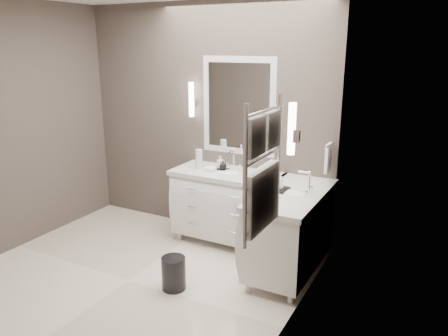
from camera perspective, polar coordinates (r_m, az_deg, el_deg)
The scene contains 19 objects.
floor at distance 4.51m, azimuth -12.33°, elevation -14.17°, with size 3.20×3.00×0.01m, color silver.
wall_back at distance 5.21m, azimuth -2.54°, elevation 6.21°, with size 3.20×0.01×2.70m, color #483F39.
wall_left at distance 5.20m, azimuth -26.99°, elevation 4.47°, with size 0.01×3.00×2.70m, color #483F39.
wall_right at distance 3.21m, azimuth 8.69°, elevation -0.09°, with size 0.01×3.00×2.70m, color #483F39.
vanity_back at distance 4.99m, azimuth 0.43°, elevation -4.52°, with size 1.24×0.59×0.97m.
vanity_right at distance 4.39m, azimuth 8.71°, elevation -7.63°, with size 0.59×1.24×0.97m.
mirror_back at distance 4.96m, azimuth 1.87°, elevation 8.06°, with size 0.90×0.02×1.10m.
mirror_right at distance 3.92m, azimuth 12.50°, elevation 5.60°, with size 0.02×0.90×1.10m.
sconce_back at distance 5.18m, azimuth -4.28°, elevation 8.83°, with size 0.06×0.06×0.40m.
sconce_right at distance 3.38m, azimuth 8.83°, elevation 4.94°, with size 0.06×0.06×0.40m.
towel_bar_corner at distance 4.55m, azimuth 13.47°, elevation 1.36°, with size 0.03×0.22×0.30m.
towel_ladder at distance 2.86m, azimuth 5.02°, elevation -1.09°, with size 0.06×0.58×0.90m.
waste_bin at distance 4.23m, azimuth -6.59°, elevation -13.49°, with size 0.23×0.23×0.32m, color black.
amenity_tray_back at distance 4.93m, azimuth -0.27°, elevation -0.16°, with size 0.14×0.11×0.02m, color black.
amenity_tray_right at distance 4.28m, azimuth 7.39°, elevation -2.79°, with size 0.13×0.18×0.03m, color black.
water_bottle at distance 4.97m, azimuth -3.28°, elevation 1.16°, with size 0.08×0.08×0.23m, color silver.
soap_bottle_a at distance 4.94m, azimuth -0.47°, elevation 0.81°, with size 0.06×0.06×0.13m, color white.
soap_bottle_b at distance 4.88m, azimuth -0.13°, elevation 0.39°, with size 0.08×0.08×0.10m, color black.
soap_bottle_c at distance 4.25m, azimuth 7.44°, elevation -1.68°, with size 0.06×0.06×0.15m, color white.
Camera 1 is at (2.60, -2.93, 2.22)m, focal length 35.00 mm.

